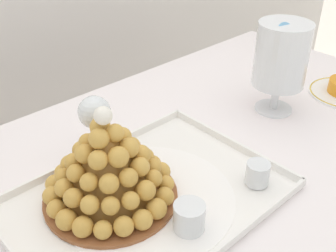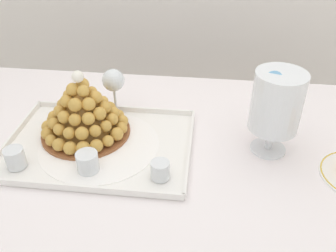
# 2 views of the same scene
# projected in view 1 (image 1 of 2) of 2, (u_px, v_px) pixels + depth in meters

# --- Properties ---
(buffet_table) EXTENTS (1.54, 0.93, 0.76)m
(buffet_table) POSITION_uv_depth(u_px,v_px,m) (206.00, 187.00, 1.00)
(buffet_table) COLOR brown
(buffet_table) RESTS_ON ground_plane
(serving_tray) EXTENTS (0.54, 0.39, 0.02)m
(serving_tray) POSITION_uv_depth(u_px,v_px,m) (148.00, 198.00, 0.83)
(serving_tray) COLOR white
(serving_tray) RESTS_ON buffet_table
(croquembouche) EXTENTS (0.27, 0.27, 0.21)m
(croquembouche) POSITION_uv_depth(u_px,v_px,m) (108.00, 167.00, 0.78)
(croquembouche) COLOR brown
(croquembouche) RESTS_ON serving_tray
(dessert_cup_mid_left) EXTENTS (0.06, 0.06, 0.05)m
(dessert_cup_mid_left) POSITION_uv_depth(u_px,v_px,m) (189.00, 218.00, 0.74)
(dessert_cup_mid_left) COLOR silver
(dessert_cup_mid_left) RESTS_ON serving_tray
(dessert_cup_centre) EXTENTS (0.05, 0.05, 0.05)m
(dessert_cup_centre) POSITION_uv_depth(u_px,v_px,m) (257.00, 175.00, 0.85)
(dessert_cup_centre) COLOR silver
(dessert_cup_centre) RESTS_ON serving_tray
(macaron_goblet) EXTENTS (0.14, 0.14, 0.26)m
(macaron_goblet) POSITION_uv_depth(u_px,v_px,m) (282.00, 56.00, 1.05)
(macaron_goblet) COLOR white
(macaron_goblet) RESTS_ON buffet_table
(wine_glass) EXTENTS (0.07, 0.07, 0.16)m
(wine_glass) POSITION_uv_depth(u_px,v_px,m) (95.00, 114.00, 0.88)
(wine_glass) COLOR silver
(wine_glass) RESTS_ON buffet_table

